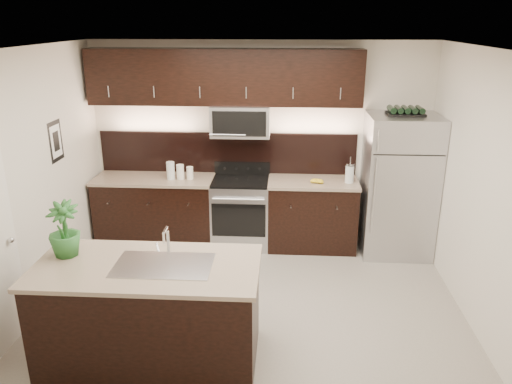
% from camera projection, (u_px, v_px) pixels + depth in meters
% --- Properties ---
extents(ground, '(4.50, 4.50, 0.00)m').
position_uv_depth(ground, '(250.00, 312.00, 5.30)').
color(ground, gray).
rests_on(ground, ground).
extents(room_walls, '(4.52, 4.02, 2.71)m').
position_uv_depth(room_walls, '(238.00, 159.00, 4.71)').
color(room_walls, beige).
rests_on(room_walls, ground).
extents(counter_run, '(3.51, 0.65, 0.94)m').
position_uv_depth(counter_run, '(226.00, 212.00, 6.77)').
color(counter_run, black).
rests_on(counter_run, ground).
extents(upper_fixtures, '(3.49, 0.40, 1.66)m').
position_uv_depth(upper_fixtures, '(227.00, 86.00, 6.35)').
color(upper_fixtures, black).
rests_on(upper_fixtures, counter_run).
extents(island, '(1.96, 0.96, 0.94)m').
position_uv_depth(island, '(150.00, 312.00, 4.47)').
color(island, black).
rests_on(island, ground).
extents(sink_faucet, '(0.84, 0.50, 0.28)m').
position_uv_depth(sink_faucet, '(164.00, 263.00, 4.31)').
color(sink_faucet, silver).
rests_on(sink_faucet, island).
extents(refrigerator, '(0.88, 0.80, 1.83)m').
position_uv_depth(refrigerator, '(398.00, 186.00, 6.43)').
color(refrigerator, '#B2B2B7').
rests_on(refrigerator, ground).
extents(wine_rack, '(0.45, 0.28, 0.11)m').
position_uv_depth(wine_rack, '(406.00, 111.00, 6.11)').
color(wine_rack, black).
rests_on(wine_rack, refrigerator).
extents(plant, '(0.30, 0.30, 0.50)m').
position_uv_depth(plant, '(64.00, 229.00, 4.41)').
color(plant, '#265F26').
rests_on(plant, island).
extents(canisters, '(0.35, 0.12, 0.23)m').
position_uv_depth(canisters, '(178.00, 171.00, 6.57)').
color(canisters, silver).
rests_on(canisters, counter_run).
extents(french_press, '(0.12, 0.12, 0.34)m').
position_uv_depth(french_press, '(350.00, 173.00, 6.43)').
color(french_press, silver).
rests_on(french_press, counter_run).
extents(bananas, '(0.20, 0.17, 0.05)m').
position_uv_depth(bananas, '(314.00, 180.00, 6.46)').
color(bananas, gold).
rests_on(bananas, counter_run).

